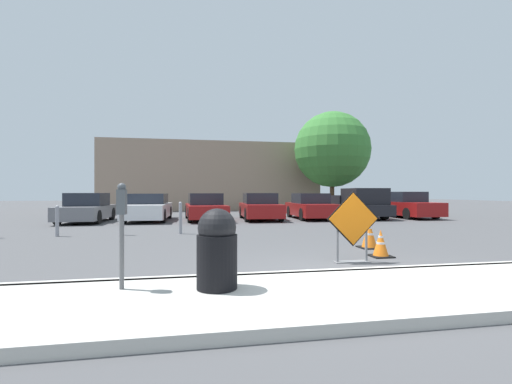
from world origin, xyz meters
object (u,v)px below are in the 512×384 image
at_px(parked_car_third, 205,208).
at_px(bollard_nearest, 180,217).
at_px(bollard_third, 57,220).
at_px(parking_meter, 122,217).
at_px(road_closed_sign, 353,225).
at_px(parked_car_second, 149,208).
at_px(parked_car_nearest, 87,209).
at_px(parked_car_fourth, 260,207).
at_px(traffic_cone_nearest, 381,244).
at_px(trash_bin, 217,248).
at_px(parked_car_fifth, 311,207).
at_px(traffic_cone_second, 369,234).
at_px(parked_car_sixth, 405,206).
at_px(bollard_second, 121,218).
at_px(pickup_truck, 358,204).

relative_size(parked_car_third, bollard_nearest, 4.18).
height_order(bollard_third, parking_meter, parking_meter).
relative_size(road_closed_sign, parked_car_second, 0.32).
distance_m(parked_car_nearest, parked_car_fourth, 8.39).
height_order(traffic_cone_nearest, parked_car_second, parked_car_second).
bearing_deg(parked_car_second, road_closed_sign, 117.24).
relative_size(traffic_cone_nearest, parked_car_second, 0.13).
height_order(parked_car_second, parked_car_fourth, parked_car_fourth).
bearing_deg(parked_car_fourth, parked_car_third, -3.32).
bearing_deg(parked_car_third, trash_bin, 85.48).
bearing_deg(parked_car_fourth, parked_car_second, -1.40).
bearing_deg(parked_car_fifth, parked_car_fourth, 4.50).
height_order(traffic_cone_second, parking_meter, parking_meter).
bearing_deg(traffic_cone_nearest, parked_car_third, 107.81).
height_order(traffic_cone_nearest, parked_car_fifth, parked_car_fifth).
bearing_deg(parked_car_second, parked_car_sixth, -179.05).
height_order(parked_car_sixth, parking_meter, parking_meter).
bearing_deg(parked_car_sixth, trash_bin, 48.41).
relative_size(parked_car_second, bollard_nearest, 4.12).
height_order(traffic_cone_nearest, bollard_third, bollard_third).
bearing_deg(road_closed_sign, parking_meter, -157.83).
bearing_deg(parked_car_nearest, bollard_third, 97.85).
bearing_deg(bollard_second, traffic_cone_second, -29.94).
bearing_deg(parked_car_fourth, traffic_cone_second, 98.34).
height_order(pickup_truck, bollard_second, pickup_truck).
height_order(traffic_cone_second, bollard_nearest, bollard_nearest).
bearing_deg(parked_car_third, parked_car_fifth, 175.24).
bearing_deg(parking_meter, parked_car_fourth, 71.14).
bearing_deg(parked_car_nearest, pickup_truck, -178.76).
bearing_deg(parked_car_second, bollard_second, 90.28).
height_order(parked_car_nearest, bollard_second, parked_car_nearest).
height_order(trash_bin, bollard_third, trash_bin).
xyz_separation_m(traffic_cone_second, pickup_truck, (4.56, 9.61, 0.40)).
xyz_separation_m(traffic_cone_second, parking_meter, (-5.32, -3.28, 0.74)).
bearing_deg(parked_car_fifth, parking_meter, 62.73).
xyz_separation_m(traffic_cone_nearest, parked_car_fourth, (-0.66, 10.49, 0.36)).
xyz_separation_m(parked_car_third, parked_car_fourth, (2.80, -0.27, 0.00)).
bearing_deg(road_closed_sign, parked_car_third, 102.86).
bearing_deg(bollard_second, parked_car_third, 62.67).
height_order(parked_car_fourth, bollard_second, parked_car_fourth).
bearing_deg(traffic_cone_second, bollard_third, 155.86).
height_order(trash_bin, bollard_nearest, trash_bin).
distance_m(parked_car_fourth, bollard_second, 7.93).
height_order(parked_car_second, parked_car_third, parked_car_third).
bearing_deg(parked_car_third, parked_car_fourth, 171.17).
distance_m(parked_car_fourth, trash_bin, 13.19).
xyz_separation_m(pickup_truck, trash_bin, (-8.65, -13.08, -0.07)).
bearing_deg(parking_meter, bollard_third, 115.20).
bearing_deg(bollard_third, parked_car_fourth, 35.35).
bearing_deg(parking_meter, parked_car_third, 83.30).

